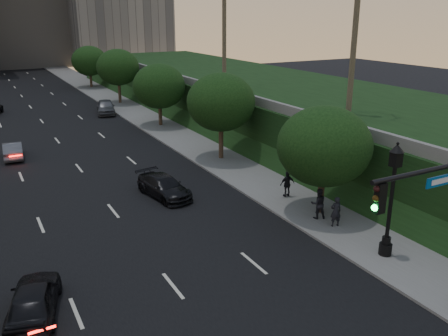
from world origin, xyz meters
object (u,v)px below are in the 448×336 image
sedan_near_right (164,187)px  sedan_far_right (106,107)px  sedan_near_left (34,299)px  sedan_mid_left (13,150)px  pedestrian_c (287,184)px  pedestrian_a (336,212)px  street_lamp (390,205)px  pedestrian_b (318,203)px

sedan_near_right → sedan_far_right: size_ratio=0.96×
sedan_near_right → sedan_near_left: bearing=-143.9°
sedan_mid_left → pedestrian_c: bearing=133.1°
sedan_near_left → sedan_far_right: bearing=-93.7°
sedan_near_right → pedestrian_c: size_ratio=2.80×
sedan_mid_left → pedestrian_a: size_ratio=2.39×
pedestrian_a → pedestrian_c: pedestrian_a is taller
street_lamp → sedan_mid_left: size_ratio=1.41×
sedan_near_left → pedestrian_a: bearing=-162.8°
sedan_near_left → sedan_near_right: 12.73m
pedestrian_a → pedestrian_b: pedestrian_b is taller
sedan_far_right → pedestrian_b: 34.25m
sedan_near_right → pedestrian_c: (6.55, -3.93, 0.30)m
sedan_near_left → pedestrian_a: (15.14, 0.50, 0.26)m
sedan_near_right → sedan_far_right: sedan_far_right is taller
street_lamp → sedan_near_left: bearing=168.7°
sedan_near_right → pedestrian_a: pedestrian_a is taller
street_lamp → sedan_near_right: size_ratio=1.23×
pedestrian_a → pedestrian_b: (-0.16, 1.25, 0.03)m
street_lamp → pedestrian_c: bearing=88.1°
pedestrian_a → sedan_near_right: bearing=-38.8°
sedan_near_left → sedan_mid_left: 22.53m
sedan_far_right → pedestrian_b: (2.61, -34.15, 0.21)m
sedan_mid_left → pedestrian_b: size_ratio=2.30×
sedan_mid_left → pedestrian_a: pedestrian_a is taller
street_lamp → sedan_near_right: street_lamp is taller
sedan_near_left → street_lamp: bearing=-176.0°
sedan_mid_left → street_lamp: bearing=122.4°
street_lamp → sedan_mid_left: (-13.72, 25.51, -1.98)m
sedan_near_left → pedestrian_c: size_ratio=2.62×
sedan_far_right → sedan_near_left: bearing=-96.7°
sedan_mid_left → pedestrian_a: bearing=126.1°
sedan_near_left → pedestrian_c: pedestrian_c is taller
pedestrian_c → sedan_far_right: bearing=-76.9°
pedestrian_a → pedestrian_b: 1.26m
pedestrian_b → street_lamp: bearing=112.6°
pedestrian_b → pedestrian_a: bearing=118.0°
sedan_near_left → sedan_mid_left: (1.41, 22.48, -0.07)m
sedan_near_left → pedestrian_c: bearing=-145.9°
sedan_mid_left → sedan_far_right: sedan_far_right is taller
sedan_mid_left → pedestrian_b: bearing=127.3°
street_lamp → sedan_far_right: 39.07m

